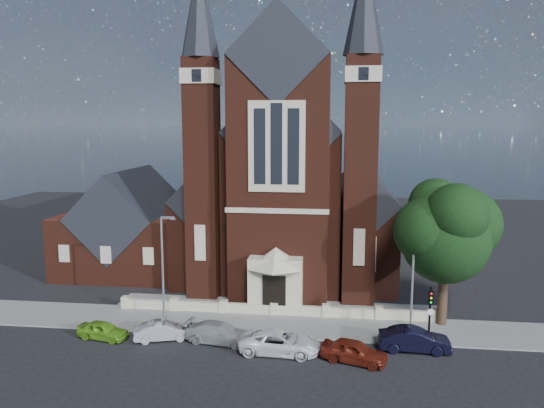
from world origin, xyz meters
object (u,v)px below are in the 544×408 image
Objects in this scene: street_tree at (448,234)px; street_lamp_left at (164,263)px; car_white_suv at (280,342)px; car_dark_red at (354,351)px; parish_hall at (131,230)px; street_lamp_right at (414,271)px; church at (293,186)px; traffic_signal at (430,307)px; car_silver_a at (163,331)px; car_lime_van at (103,330)px; car_silver_b at (219,333)px; car_navy at (415,340)px.

street_lamp_left is (-20.51, -1.71, -2.36)m from street_tree.
car_dark_red is (4.74, -0.75, -0.02)m from car_white_suv.
parish_hall is 29.62m from street_lamp_right.
church is 24.35m from car_white_suv.
church is at bearing 118.20° from traffic_signal.
traffic_signal is (11.00, -20.52, -5.60)m from church.
street_tree is 5.70m from traffic_signal.
car_silver_a is (-19.64, -4.79, -6.31)m from street_tree.
street_tree is 2.95× the size of car_lime_van.
car_white_suv is at bearing -87.14° from church.
car_silver_a is at bearing -169.79° from street_lamp_right.
car_dark_red is (9.00, -1.92, 0.02)m from car_silver_b.
street_lamp_right is at bearing -67.71° from car_silver_b.
traffic_signal is (18.91, -1.57, -2.02)m from street_lamp_left.
traffic_signal is at bearing -59.99° from street_lamp_right.
car_lime_van is at bearing 101.94° from car_silver_b.
street_tree is at bearing -53.83° from church.
street_lamp_left reaches higher than car_navy.
car_white_suv reaches higher than car_silver_a.
street_lamp_right is 10.61m from car_white_suv.
car_dark_red is (21.90, -18.96, -3.30)m from parish_hall.
car_silver_a is at bearing -107.72° from church.
parish_hall is at bearing 9.45° from car_silver_a.
street_tree is at bearing -60.09° from car_white_suv.
traffic_signal reaches higher than car_lime_van.
parish_hall is 31.27m from street_tree.
street_lamp_right is 1.74× the size of car_navy.
church reaches higher than car_silver_a.
car_navy is at bearing -79.69° from car_silver_b.
car_lime_van is 12.42m from car_white_suv.
car_dark_red is at bearing -92.73° from car_silver_b.
church is 8.86× the size of car_silver_a.
parish_hall is at bearing -162.84° from church.
car_silver_a is (8.96, -17.08, -3.36)m from parish_hall.
street_lamp_left is 6.91m from car_silver_b.
street_tree is 2.72× the size of car_silver_a.
parish_hall is 3.05× the size of traffic_signal.
parish_hall is 1.14× the size of street_tree.
car_silver_a is at bearing 99.59° from car_dark_red.
car_silver_a is (4.20, 0.34, 0.03)m from car_lime_van.
parish_hall is 19.58m from car_silver_a.
parish_hall is at bearing 26.90° from car_lime_van.
church reaches higher than car_lime_van.
traffic_signal is at bearing -40.78° from car_navy.
street_lamp_right is at bearing -28.22° from parish_hall.
street_lamp_left is 2.02× the size of traffic_signal.
traffic_signal reaches higher than car_white_suv.
car_white_suv is (1.16, -23.15, -7.45)m from church.
traffic_signal is 1.10× the size of car_lime_van.
car_silver_b is 1.14× the size of car_dark_red.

